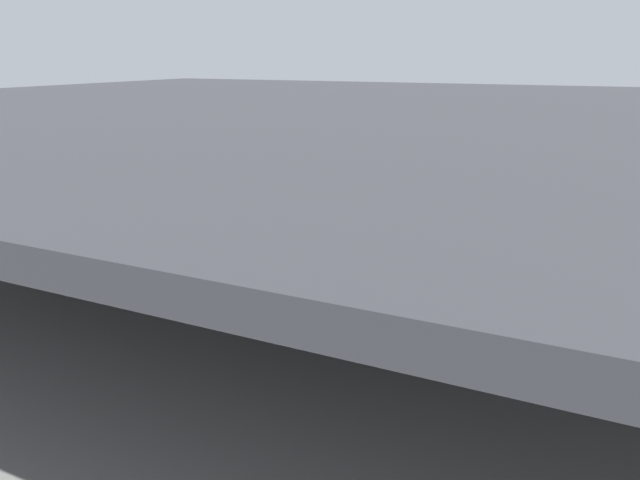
% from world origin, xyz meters
% --- Properties ---
extents(ground_plane, '(110.00, 110.00, 0.00)m').
position_xyz_m(ground_plane, '(0.00, 0.00, 0.00)').
color(ground_plane, gray).
extents(hangar_structure, '(121.00, 99.00, 14.24)m').
position_xyz_m(hangar_structure, '(-0.07, 13.75, 13.62)').
color(hangar_structure, '#4C4F54').
rests_on(hangar_structure, ground_plane).
extents(airplane_main, '(31.02, 31.12, 10.33)m').
position_xyz_m(airplane_main, '(3.24, 5.76, 3.24)').
color(airplane_main, white).
rests_on(airplane_main, ground_plane).
extents(boarding_stairs, '(4.20, 2.76, 4.42)m').
position_xyz_m(boarding_stairs, '(0.36, -2.82, 0.71)').
color(boarding_stairs, slate).
rests_on(boarding_stairs, ground_plane).
extents(crew_worker_near_nose, '(0.34, 0.52, 1.66)m').
position_xyz_m(crew_worker_near_nose, '(-4.53, -12.82, 0.94)').
color(crew_worker_near_nose, '#232838').
rests_on(crew_worker_near_nose, ground_plane).
extents(crew_worker_by_stairs, '(0.51, 0.35, 1.65)m').
position_xyz_m(crew_worker_by_stairs, '(-1.08, -5.15, 0.94)').
color(crew_worker_by_stairs, '#232838').
rests_on(crew_worker_by_stairs, ground_plane).
extents(airplane_distant, '(28.25, 28.01, 9.41)m').
position_xyz_m(airplane_distant, '(-20.93, 30.40, 3.07)').
color(airplane_distant, white).
rests_on(airplane_distant, ground_plane).
extents(traffic_cone_orange, '(0.36, 0.36, 0.60)m').
position_xyz_m(traffic_cone_orange, '(-1.26, -7.79, 0.29)').
color(traffic_cone_orange, black).
rests_on(traffic_cone_orange, ground_plane).
extents(baggage_tug, '(1.41, 2.28, 0.90)m').
position_xyz_m(baggage_tug, '(12.49, 9.39, 0.53)').
color(baggage_tug, yellow).
rests_on(baggage_tug, ground_plane).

